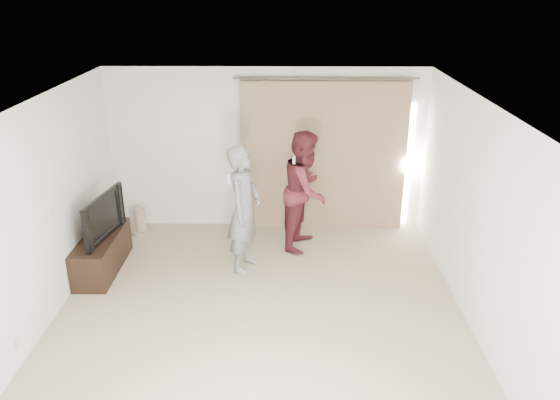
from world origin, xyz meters
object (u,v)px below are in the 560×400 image
(person_man, at_px, (244,209))
(person_woman, at_px, (306,190))
(tv_console, at_px, (102,253))
(tv, at_px, (97,216))

(person_man, height_order, person_woman, person_woman)
(person_man, xyz_separation_m, person_woman, (0.86, 0.73, 0.00))
(person_man, bearing_deg, tv_console, -177.71)
(tv_console, xyz_separation_m, person_man, (2.00, 0.08, 0.64))
(person_woman, bearing_deg, person_man, -139.63)
(tv_console, bearing_deg, person_woman, 15.85)
(person_man, bearing_deg, person_woman, 40.37)
(tv, distance_m, person_man, 2.01)
(tv_console, bearing_deg, tv, 0.00)
(tv, xyz_separation_m, person_man, (2.00, 0.08, 0.08))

